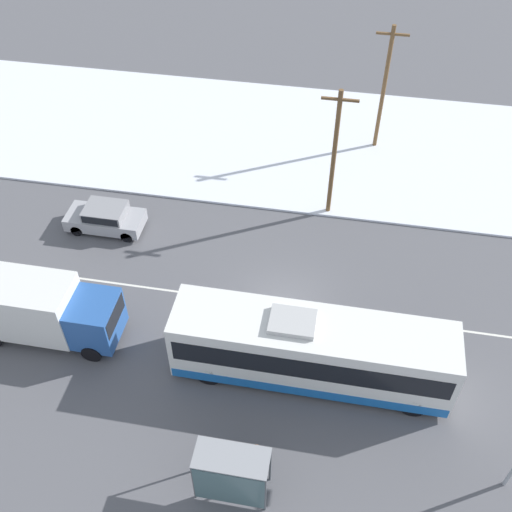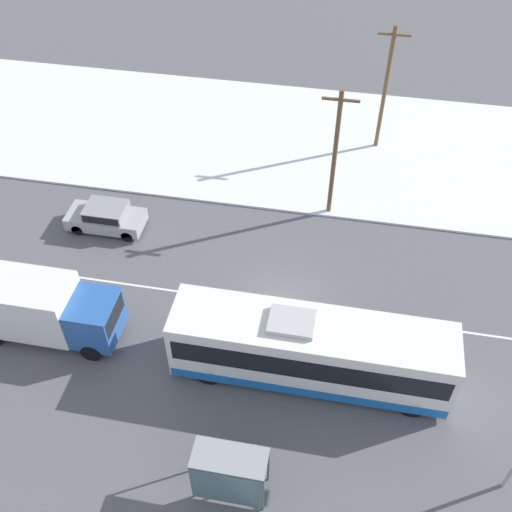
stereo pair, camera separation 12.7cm
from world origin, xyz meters
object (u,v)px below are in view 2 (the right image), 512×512
at_px(city_bus, 311,351).
at_px(pedestrian_at_stop, 255,454).
at_px(utility_pole_roadside, 335,153).
at_px(utility_pole_snowlot, 385,88).
at_px(bus_shelter, 228,475).
at_px(sedan_car, 106,216).
at_px(box_truck, 34,306).

xyz_separation_m(city_bus, pedestrian_at_stop, (-1.47, -4.45, -0.72)).
distance_m(city_bus, utility_pole_roadside, 10.89).
relative_size(city_bus, utility_pole_snowlot, 1.47).
height_order(pedestrian_at_stop, utility_pole_roadside, utility_pole_roadside).
xyz_separation_m(bus_shelter, utility_pole_roadside, (1.97, 16.35, 2.23)).
bearing_deg(utility_pole_snowlot, utility_pole_roadside, -108.65).
height_order(sedan_car, bus_shelter, bus_shelter).
height_order(box_truck, sedan_car, box_truck).
distance_m(city_bus, box_truck, 12.03).
relative_size(sedan_car, bus_shelter, 1.54).
height_order(box_truck, bus_shelter, box_truck).
bearing_deg(sedan_car, box_truck, 86.78).
distance_m(pedestrian_at_stop, utility_pole_snowlot, 22.34).
distance_m(city_bus, bus_shelter, 6.08).
distance_m(box_truck, utility_pole_snowlot, 22.42).
distance_m(bus_shelter, utility_pole_roadside, 16.61).
bearing_deg(city_bus, utility_pole_roadside, 91.04).
xyz_separation_m(pedestrian_at_stop, utility_pole_roadside, (1.27, 15.11, 2.92)).
bearing_deg(bus_shelter, city_bus, 69.18).
xyz_separation_m(box_truck, utility_pole_roadside, (11.84, 10.55, 2.18)).
bearing_deg(sedan_car, bus_shelter, 126.17).
height_order(pedestrian_at_stop, bus_shelter, bus_shelter).
bearing_deg(pedestrian_at_stop, bus_shelter, -119.45).
xyz_separation_m(box_truck, pedestrian_at_stop, (10.56, -4.57, -0.74)).
height_order(sedan_car, utility_pole_roadside, utility_pole_roadside).
bearing_deg(utility_pole_snowlot, city_bus, -96.81).
bearing_deg(utility_pole_roadside, sedan_car, -163.43).
bearing_deg(utility_pole_snowlot, pedestrian_at_stop, -99.22).
xyz_separation_m(sedan_car, utility_pole_snowlot, (13.70, 10.13, 3.25)).
relative_size(pedestrian_at_stop, utility_pole_roadside, 0.21).
height_order(city_bus, pedestrian_at_stop, city_bus).
relative_size(utility_pole_roadside, utility_pole_snowlot, 0.96).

